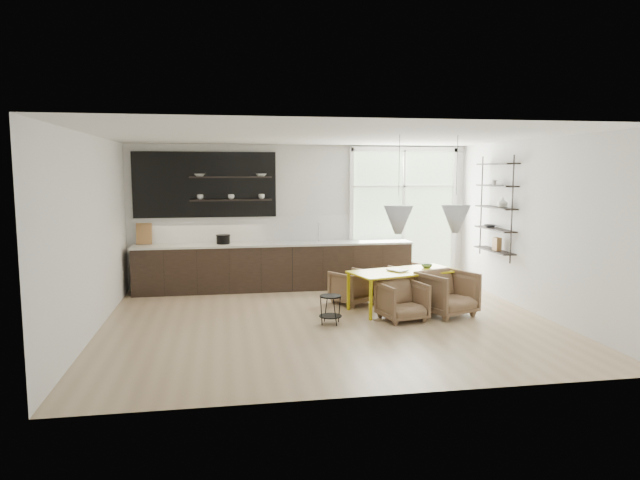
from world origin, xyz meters
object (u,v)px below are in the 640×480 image
(armchair_back_left, at_px, (352,287))
(armchair_front_right, at_px, (447,293))
(dining_table, at_px, (404,273))
(wire_stool, at_px, (330,306))
(armchair_front_left, at_px, (402,301))
(armchair_back_right, at_px, (413,282))

(armchair_back_left, bearing_deg, armchair_front_right, 110.18)
(dining_table, xyz_separation_m, wire_stool, (-1.42, -0.71, -0.34))
(armchair_back_left, xyz_separation_m, armchair_front_right, (1.36, -1.08, 0.07))
(armchair_back_left, distance_m, armchair_front_left, 1.37)
(dining_table, xyz_separation_m, armchair_front_left, (-0.25, -0.69, -0.32))
(armchair_back_left, height_order, armchair_back_right, armchair_back_right)
(dining_table, height_order, armchair_front_right, armchair_front_right)
(dining_table, xyz_separation_m, armchair_front_right, (0.58, -0.50, -0.26))
(armchair_back_left, height_order, armchair_front_right, armchair_front_right)
(armchair_front_right, distance_m, wire_stool, 2.02)
(armchair_back_left, relative_size, wire_stool, 1.47)
(dining_table, height_order, armchair_front_left, dining_table)
(wire_stool, bearing_deg, armchair_front_left, 1.25)
(dining_table, bearing_deg, armchair_back_right, 45.72)
(armchair_front_right, bearing_deg, armchair_back_right, 74.42)
(armchair_back_right, relative_size, armchair_front_right, 0.87)
(armchair_front_left, bearing_deg, wire_stool, 169.54)
(armchair_back_right, distance_m, armchair_front_right, 1.29)
(dining_table, distance_m, armchair_back_right, 0.95)
(armchair_back_left, relative_size, armchair_front_right, 0.82)
(armchair_back_right, height_order, armchair_front_right, armchair_front_right)
(armchair_back_right, bearing_deg, wire_stool, 12.21)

